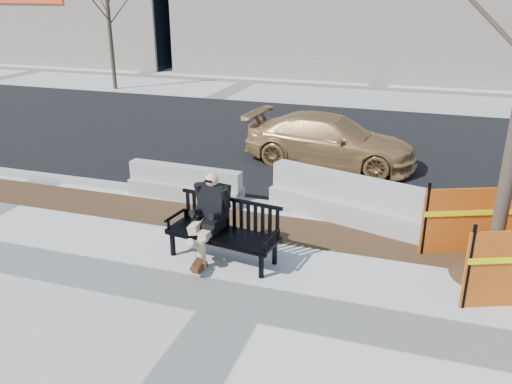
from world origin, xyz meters
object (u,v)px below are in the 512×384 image
bench (223,259)px  jersey_barrier_right (347,220)px  tree_fence (489,276)px  sedan (329,164)px  jersey_barrier_left (186,198)px  seated_man (211,255)px

bench → jersey_barrier_right: bench is taller
tree_fence → jersey_barrier_right: bearing=149.5°
sedan → jersey_barrier_left: sedan is taller
sedan → seated_man: bearing=176.0°
seated_man → jersey_barrier_left: seated_man is taller
seated_man → sedan: (1.00, 5.68, 0.00)m
seated_man → sedan: size_ratio=0.33×
bench → sedan: sedan is taller
seated_man → sedan: bearing=88.5°
seated_man → jersey_barrier_right: size_ratio=0.44×
seated_man → tree_fence: 4.65m
tree_fence → seated_man: bearing=-171.0°
jersey_barrier_right → sedan: bearing=123.0°
bench → tree_fence: (4.33, 0.82, 0.00)m
jersey_barrier_left → jersey_barrier_right: size_ratio=0.79×
sedan → bench: bearing=178.7°
tree_fence → jersey_barrier_left: bearing=165.8°
sedan → jersey_barrier_right: (1.03, -3.45, 0.00)m
jersey_barrier_left → sedan: bearing=55.3°
seated_man → jersey_barrier_left: (-1.57, 2.29, 0.00)m
jersey_barrier_left → seated_man: bearing=-53.2°
seated_man → jersey_barrier_left: 2.77m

